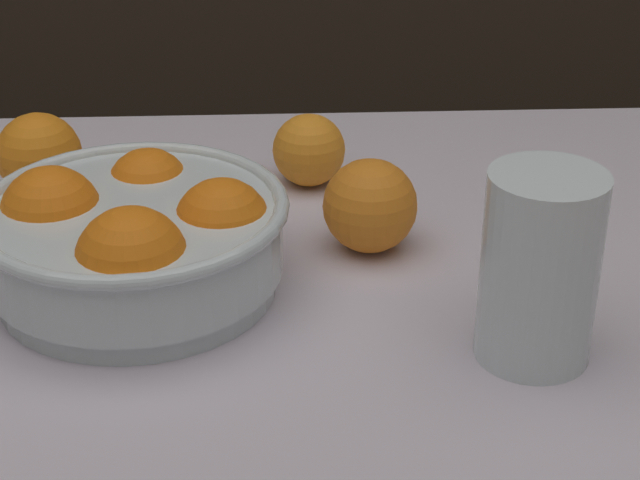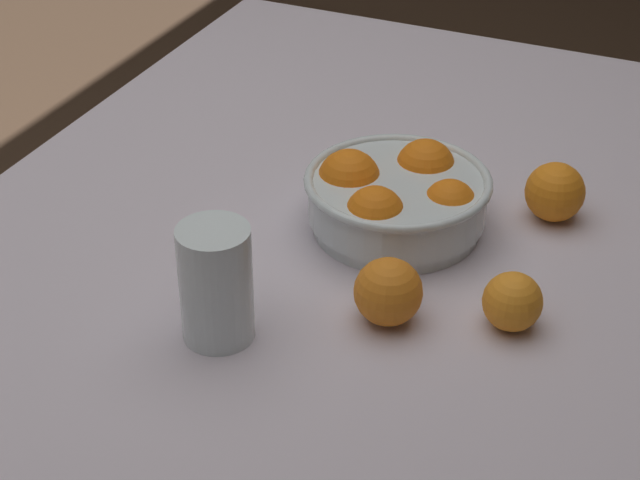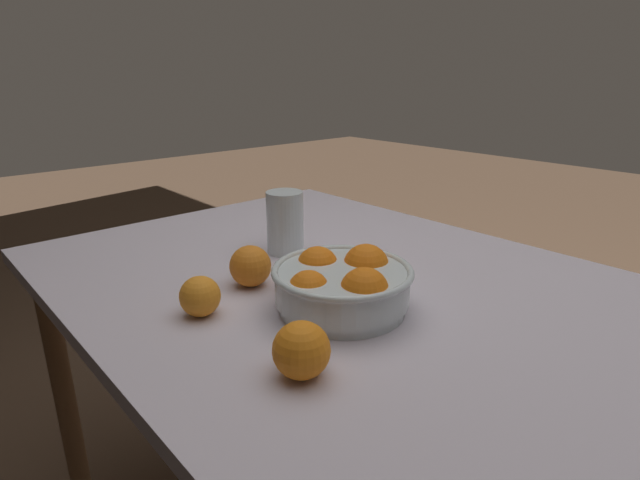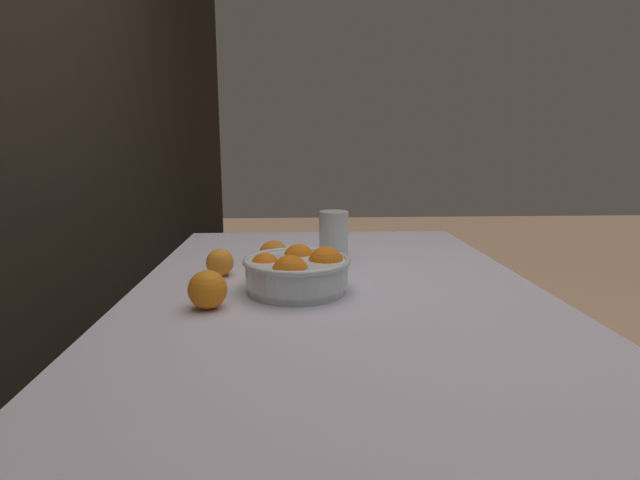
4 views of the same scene
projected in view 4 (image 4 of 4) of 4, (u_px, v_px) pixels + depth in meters
dining_table at (337, 316)px, 1.18m from camera, size 1.40×0.94×0.75m
fruit_bowl at (297, 271)px, 1.11m from camera, size 0.24×0.24×0.10m
juice_glass at (334, 239)px, 1.40m from camera, size 0.08×0.08×0.14m
orange_loose_near_bowl at (220, 262)px, 1.24m from camera, size 0.07×0.07×0.07m
orange_loose_front at (208, 290)px, 1.00m from camera, size 0.08×0.08×0.08m
orange_loose_aside at (274, 256)px, 1.29m from camera, size 0.08×0.08×0.08m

